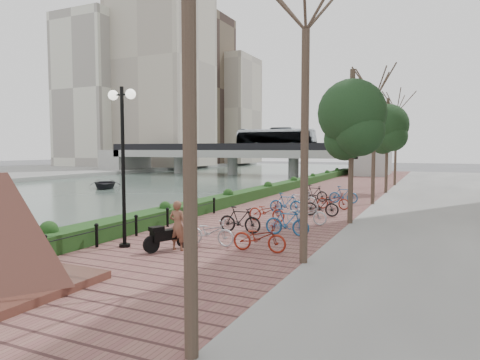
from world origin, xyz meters
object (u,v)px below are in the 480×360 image
Objects in this scene: motorcycle at (168,236)px; boat at (105,184)px; granite_monument at (5,230)px; lamppost at (123,133)px; pedestrian at (178,225)px.

motorcycle is 0.36× the size of boat.
granite_monument is 0.81× the size of lamppost.
lamppost reaches higher than granite_monument.
granite_monument is at bearing -92.47° from boat.
lamppost is (-0.33, 4.43, 2.34)m from granite_monument.
lamppost is 1.26× the size of boat.
boat is (-20.65, 19.40, -0.84)m from pedestrian.
motorcycle is 0.45m from pedestrian.
granite_monument is 30.87m from boat.
granite_monument reaches higher than boat.
motorcycle reaches higher than boat.
granite_monument reaches higher than pedestrian.
pedestrian is at bearing 52.45° from motorcycle.
boat is at bearing 160.62° from motorcycle.
granite_monument is 1.02× the size of boat.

